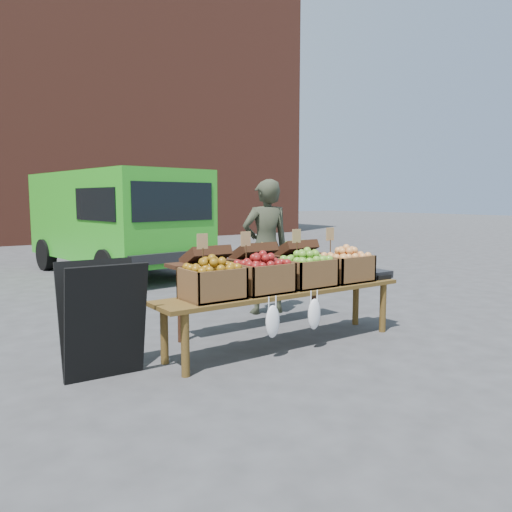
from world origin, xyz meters
TOP-DOWN VIEW (x-y plane):
  - ground at (0.00, 0.00)m, footprint 80.00×80.00m
  - delivery_van at (1.26, 5.73)m, footprint 2.54×4.56m
  - vendor at (1.62, 1.30)m, footprint 0.69×0.53m
  - chalkboard_sign at (-0.83, 0.20)m, footprint 0.65×0.38m
  - back_table at (1.04, 0.75)m, footprint 2.10×0.44m
  - display_bench at (0.92, 0.03)m, footprint 2.70×0.56m
  - crate_golden_apples at (0.09, 0.03)m, footprint 0.50×0.40m
  - crate_russet_pears at (0.64, 0.03)m, footprint 0.50×0.40m
  - crate_red_apples at (1.19, 0.03)m, footprint 0.50×0.40m
  - crate_green_apples at (1.74, 0.03)m, footprint 0.50×0.40m
  - weighing_scale at (2.17, 0.03)m, footprint 0.34×0.30m

SIDE VIEW (x-z plane):
  - ground at x=0.00m, z-range 0.00..0.00m
  - display_bench at x=0.92m, z-range 0.00..0.57m
  - chalkboard_sign at x=-0.83m, z-range 0.00..0.97m
  - back_table at x=1.04m, z-range 0.00..1.04m
  - weighing_scale at x=2.17m, z-range 0.57..0.65m
  - crate_golden_apples at x=0.09m, z-range 0.57..0.85m
  - crate_russet_pears at x=0.64m, z-range 0.57..0.85m
  - crate_red_apples at x=1.19m, z-range 0.57..0.85m
  - crate_green_apples at x=1.74m, z-range 0.57..0.85m
  - vendor at x=1.62m, z-range 0.00..1.69m
  - delivery_van at x=1.26m, z-range 0.00..1.94m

